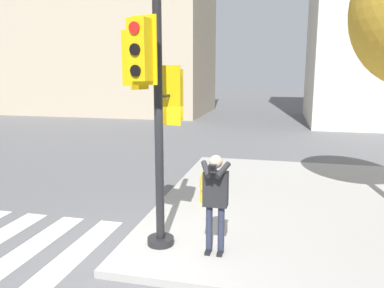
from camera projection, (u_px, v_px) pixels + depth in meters
name	position (u px, v px, depth m)	size (l,w,h in m)	color
ground_plane	(137.00, 266.00, 6.06)	(160.00, 160.00, 0.00)	#5B5B5E
sidewalk_corner	(337.00, 206.00, 8.59)	(8.00, 8.00, 0.12)	#9E9B96
traffic_signal_pole	(153.00, 94.00, 6.13)	(0.94, 1.36, 4.42)	black
person_photographer	(215.00, 195.00, 6.08)	(0.50, 0.53, 1.66)	black
fire_hydrant	(204.00, 188.00, 8.57)	(0.17, 0.23, 0.74)	yellow
building_left	(101.00, 31.00, 28.83)	(16.67, 8.48, 12.48)	tan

